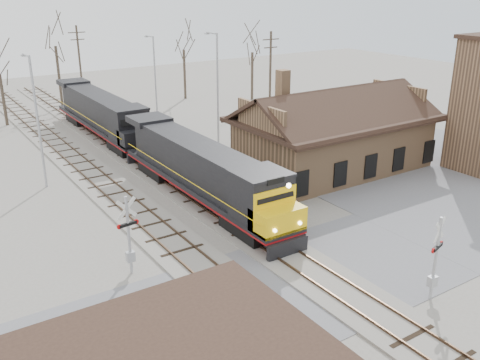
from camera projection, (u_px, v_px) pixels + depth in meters
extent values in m
plane|color=gray|center=(317.00, 276.00, 26.98)|extent=(140.00, 140.00, 0.00)
cube|color=slate|center=(317.00, 276.00, 26.97)|extent=(60.00, 9.00, 0.03)
cube|color=slate|center=(467.00, 183.00, 39.37)|extent=(22.00, 26.00, 0.03)
cube|color=gray|center=(180.00, 186.00, 38.69)|extent=(3.40, 90.00, 0.12)
cube|color=#473323|center=(171.00, 186.00, 38.28)|extent=(0.08, 90.00, 0.14)
cube|color=#473323|center=(189.00, 182.00, 39.02)|extent=(0.08, 90.00, 0.14)
cube|color=gray|center=(121.00, 199.00, 36.37)|extent=(3.40, 90.00, 0.12)
cube|color=#473323|center=(111.00, 200.00, 35.96)|extent=(0.08, 90.00, 0.14)
cube|color=#473323|center=(131.00, 195.00, 36.70)|extent=(0.08, 90.00, 0.14)
cube|color=#9C7450|center=(333.00, 144.00, 41.84)|extent=(14.00, 8.00, 4.00)
cube|color=black|center=(335.00, 118.00, 41.11)|extent=(15.20, 9.20, 0.30)
cube|color=black|center=(357.00, 111.00, 38.96)|extent=(15.00, 4.71, 2.66)
cube|color=black|center=(316.00, 100.00, 42.55)|extent=(15.00, 4.71, 2.66)
cube|color=#9C7450|center=(283.00, 85.00, 39.27)|extent=(0.80, 0.80, 2.20)
cube|color=black|center=(252.00, 226.00, 31.32)|extent=(2.33, 3.73, 0.93)
cube|color=black|center=(162.00, 169.00, 40.81)|extent=(2.33, 3.73, 0.93)
cube|color=black|center=(201.00, 183.00, 35.80)|extent=(2.80, 18.65, 0.33)
cube|color=maroon|center=(201.00, 186.00, 35.88)|extent=(2.82, 18.65, 0.11)
cube|color=black|center=(192.00, 158.00, 36.21)|extent=(2.42, 13.52, 2.61)
cube|color=black|center=(261.00, 196.00, 29.90)|extent=(2.80, 2.61, 2.61)
cube|color=yellow|center=(278.00, 219.00, 28.94)|extent=(2.80, 1.68, 1.31)
cube|color=black|center=(288.00, 248.00, 28.69)|extent=(2.61, 0.25, 0.93)
cylinder|color=#FFF2CC|center=(289.00, 186.00, 27.50)|extent=(0.26, 0.10, 0.26)
cube|color=black|center=(127.00, 146.00, 46.30)|extent=(2.33, 3.73, 0.93)
cube|color=black|center=(82.00, 118.00, 55.78)|extent=(2.33, 3.73, 0.93)
cube|color=black|center=(102.00, 123.00, 50.78)|extent=(2.80, 18.65, 0.33)
cube|color=maroon|center=(102.00, 126.00, 50.85)|extent=(2.82, 18.65, 0.11)
cube|color=black|center=(96.00, 106.00, 51.18)|extent=(2.42, 13.52, 2.61)
cube|color=black|center=(129.00, 124.00, 44.88)|extent=(2.80, 2.61, 2.61)
cube|color=black|center=(137.00, 137.00, 43.91)|extent=(2.80, 1.68, 1.31)
cube|color=black|center=(143.00, 156.00, 43.67)|extent=(2.61, 0.25, 0.93)
cylinder|color=#A5A8AD|center=(436.00, 259.00, 24.32)|extent=(0.15, 0.15, 4.20)
cube|color=silver|center=(440.00, 230.00, 23.81)|extent=(1.07, 0.34, 1.10)
cube|color=silver|center=(440.00, 230.00, 23.81)|extent=(1.07, 0.34, 1.10)
cube|color=black|center=(437.00, 247.00, 24.10)|extent=(0.95, 0.40, 0.16)
cylinder|color=#B20C0C|center=(433.00, 251.00, 23.77)|extent=(0.26, 0.15, 0.25)
cylinder|color=#B20C0C|center=(441.00, 243.00, 24.44)|extent=(0.26, 0.15, 0.25)
cube|color=#A5A8AD|center=(432.00, 281.00, 24.73)|extent=(0.42, 0.32, 0.53)
cylinder|color=#A5A8AD|center=(129.00, 236.00, 26.55)|extent=(0.15, 0.15, 4.22)
cube|color=silver|center=(127.00, 209.00, 26.03)|extent=(1.10, 0.18, 1.10)
cube|color=silver|center=(127.00, 209.00, 26.03)|extent=(1.10, 0.18, 1.10)
cube|color=black|center=(128.00, 224.00, 26.32)|extent=(0.96, 0.27, 0.16)
cylinder|color=#B20C0C|center=(136.00, 222.00, 26.61)|extent=(0.26, 0.11, 0.25)
cylinder|color=#B20C0C|center=(119.00, 227.00, 26.03)|extent=(0.26, 0.11, 0.25)
cube|color=#A5A8AD|center=(130.00, 256.00, 26.95)|extent=(0.42, 0.32, 0.53)
cylinder|color=#A5A8AD|center=(38.00, 124.00, 37.04)|extent=(0.18, 0.18, 9.36)
cylinder|color=#A5A8AD|center=(26.00, 55.00, 36.14)|extent=(0.12, 1.80, 0.12)
cube|color=#A5A8AD|center=(23.00, 55.00, 36.80)|extent=(0.25, 0.50, 0.12)
cylinder|color=#A5A8AD|center=(218.00, 90.00, 47.05)|extent=(0.18, 0.18, 9.85)
cylinder|color=#A5A8AD|center=(211.00, 33.00, 46.07)|extent=(0.12, 1.80, 0.12)
cube|color=#A5A8AD|center=(207.00, 34.00, 46.73)|extent=(0.25, 0.50, 0.12)
cylinder|color=#A5A8AD|center=(155.00, 79.00, 56.03)|extent=(0.18, 0.18, 8.69)
cylinder|color=#A5A8AD|center=(149.00, 36.00, 55.25)|extent=(0.12, 1.80, 0.12)
cube|color=#A5A8AD|center=(146.00, 37.00, 55.91)|extent=(0.25, 0.50, 0.12)
cylinder|color=#382D23|center=(80.00, 66.00, 62.91)|extent=(0.24, 0.24, 9.19)
cube|color=#382D23|center=(77.00, 32.00, 61.58)|extent=(2.00, 0.10, 0.10)
cube|color=#382D23|center=(77.00, 40.00, 61.86)|extent=(1.60, 0.10, 0.10)
cylinder|color=#382D23|center=(270.00, 77.00, 55.29)|extent=(0.24, 0.24, 9.23)
cube|color=#382D23|center=(271.00, 39.00, 53.95)|extent=(2.00, 0.10, 0.10)
cube|color=#382D23|center=(271.00, 47.00, 54.23)|extent=(1.60, 0.10, 0.10)
cylinder|color=#382D23|center=(4.00, 100.00, 54.22)|extent=(0.32, 0.32, 5.27)
cylinder|color=#382D23|center=(59.00, 77.00, 61.58)|extent=(0.32, 0.32, 7.06)
cylinder|color=#382D23|center=(185.00, 74.00, 66.56)|extent=(0.32, 0.32, 6.05)
cylinder|color=#382D23|center=(252.00, 76.00, 65.97)|extent=(0.32, 0.32, 5.82)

